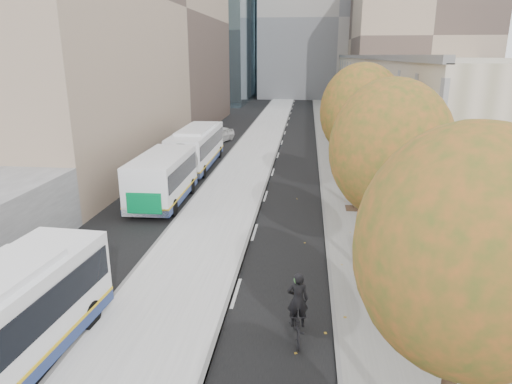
# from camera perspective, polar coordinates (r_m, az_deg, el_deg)

# --- Properties ---
(bus_platform) EXTENTS (4.25, 150.00, 0.15)m
(bus_platform) POSITION_cam_1_polar(r_m,az_deg,el_deg) (38.86, -0.62, 4.48)
(bus_platform) COLOR #B2B2B2
(bus_platform) RESTS_ON ground
(sidewalk) EXTENTS (4.75, 150.00, 0.08)m
(sidewalk) POSITION_cam_1_polar(r_m,az_deg,el_deg) (38.75, 11.24, 4.07)
(sidewalk) COLOR gray
(sidewalk) RESTS_ON ground
(building_tan) EXTENTS (18.00, 92.00, 8.00)m
(building_tan) POSITION_cam_1_polar(r_m,az_deg,el_deg) (68.46, 19.22, 12.22)
(building_tan) COLOR tan
(building_tan) RESTS_ON ground
(building_midrise) EXTENTS (24.00, 46.00, 25.00)m
(building_midrise) POSITION_cam_1_polar(r_m,az_deg,el_deg) (49.66, -23.10, 20.32)
(building_midrise) COLOR gray
(building_midrise) RESTS_ON ground
(building_far_block) EXTENTS (30.00, 18.00, 30.00)m
(building_far_block) POSITION_cam_1_polar(r_m,az_deg,el_deg) (99.06, 9.98, 20.38)
(building_far_block) COLOR gray
(building_far_block) RESTS_ON ground
(bus_shelter) EXTENTS (1.90, 4.40, 2.53)m
(bus_shelter) POSITION_cam_1_polar(r_m,az_deg,el_deg) (15.78, 24.34, -7.76)
(bus_shelter) COLOR #383A3F
(bus_shelter) RESTS_ON sidewalk
(tree_b) EXTENTS (4.00, 4.00, 6.97)m
(tree_b) POSITION_cam_1_polar(r_m,az_deg,el_deg) (8.86, 24.99, -6.79)
(tree_b) COLOR black
(tree_b) RESTS_ON sidewalk
(tree_c) EXTENTS (4.20, 4.20, 7.28)m
(tree_c) POSITION_cam_1_polar(r_m,az_deg,el_deg) (16.26, 16.49, 5.13)
(tree_c) COLOR black
(tree_c) RESTS_ON sidewalk
(tree_d) EXTENTS (4.40, 4.40, 7.60)m
(tree_d) POSITION_cam_1_polar(r_m,az_deg,el_deg) (25.03, 13.08, 9.75)
(tree_d) COLOR black
(tree_d) RESTS_ON sidewalk
(bus_far) EXTENTS (2.85, 17.28, 2.87)m
(bus_far) POSITION_cam_1_polar(r_m,az_deg,el_deg) (31.74, -8.92, 4.25)
(bus_far) COLOR white
(bus_far) RESTS_ON ground
(cyclist) EXTENTS (0.68, 1.78, 2.23)m
(cyclist) POSITION_cam_1_polar(r_m,az_deg,el_deg) (14.27, 5.18, -15.07)
(cyclist) COLOR black
(cyclist) RESTS_ON ground
(distant_car) EXTENTS (2.77, 4.58, 1.46)m
(distant_car) POSITION_cam_1_polar(r_m,az_deg,el_deg) (45.82, -4.60, 7.15)
(distant_car) COLOR silver
(distant_car) RESTS_ON ground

